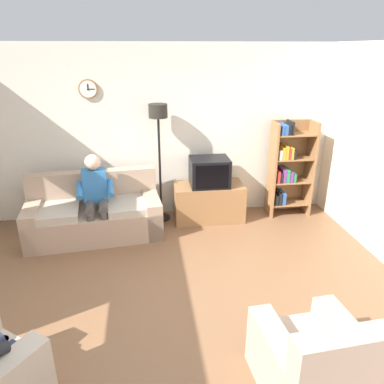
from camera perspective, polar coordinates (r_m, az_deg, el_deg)
ground_plane at (r=4.06m, az=-3.08°, el=-18.52°), size 12.00×12.00×0.00m
back_wall_assembly at (r=5.90m, az=-5.44°, el=9.12°), size 6.20×0.17×2.70m
couch at (r=5.59m, az=-14.93°, el=-3.50°), size 1.98×1.07×0.90m
tv_stand at (r=5.91m, az=2.61°, el=-1.53°), size 1.10×0.56×0.59m
tv at (r=5.71m, az=2.73°, el=3.14°), size 0.60×0.49×0.44m
bookshelf at (r=6.15m, az=14.67°, el=3.76°), size 0.68×0.36×1.57m
floor_lamp at (r=5.58m, az=-5.22°, el=9.44°), size 0.28×0.28×1.85m
armchair_near_bookshelf at (r=3.32m, az=18.65°, el=-24.28°), size 0.87×0.94×0.90m
person_on_couch at (r=5.34m, az=-14.81°, el=-0.21°), size 0.54×0.56×1.24m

